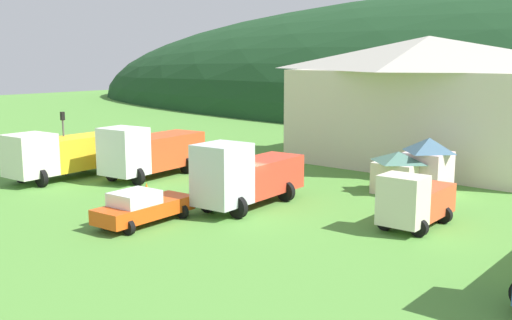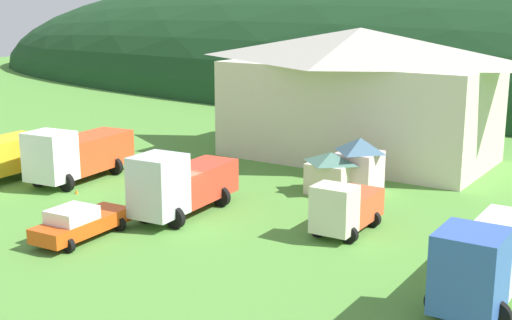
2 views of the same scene
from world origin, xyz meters
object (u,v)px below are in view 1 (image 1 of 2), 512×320
Objects in this scene: heavy_rig_striped at (62,153)px; traffic_light_west at (64,137)px; tow_truck_silver at (244,175)px; service_pickup_orange at (142,207)px; depot_building at (426,100)px; light_truck_cream at (414,200)px; traffic_cone_near_pickup at (146,188)px; heavy_rig_white at (150,151)px; play_shed_cream at (398,172)px; play_shed_pink at (428,164)px.

traffic_light_west reaches higher than heavy_rig_striped.
tow_truck_silver is at bearing 93.76° from heavy_rig_striped.
tow_truck_silver is at bearing 159.46° from service_pickup_orange.
depot_building reaches higher than tow_truck_silver.
light_truck_cream is (6.66, -15.38, -3.49)m from depot_building.
traffic_cone_near_pickup is (-9.56, -17.84, -4.78)m from depot_building.
depot_building is at bearing 136.20° from heavy_rig_white.
service_pickup_orange is at bearing -113.99° from play_shed_cream.
depot_building is at bearing 48.57° from traffic_light_west.
play_shed_pink is (1.22, 1.35, 0.40)m from play_shed_cream.
tow_truck_silver is 14.99m from traffic_light_west.
play_shed_cream is 1.86m from play_shed_pink.
depot_building is 25.27m from traffic_light_west.
light_truck_cream is 23.62m from traffic_light_west.
play_shed_pink reaches higher than traffic_cone_near_pickup.
heavy_rig_white reaches higher than service_pickup_orange.
traffic_light_west is at bearing -90.15° from tow_truck_silver.
light_truck_cream is at bearing -56.90° from play_shed_cream.
service_pickup_orange is at bearing 70.13° from heavy_rig_striped.
heavy_rig_striped is 22.85m from light_truck_cream.
traffic_cone_near_pickup is at bearing -144.12° from play_shed_pink.
depot_building reaches higher than service_pickup_orange.
service_pickup_orange is at bearing -17.81° from traffic_light_west.
tow_truck_silver is 1.42× the size of service_pickup_orange.
tow_truck_silver reaches higher than play_shed_cream.
traffic_light_west is (-19.42, -9.49, 1.34)m from play_shed_cream.
traffic_light_west is at bearing -131.43° from depot_building.
traffic_cone_near_pickup is (-7.82, -0.13, -1.76)m from tow_truck_silver.
depot_building is at bearing 137.20° from heavy_rig_striped.
heavy_rig_white is at bearing -156.96° from play_shed_cream.
heavy_rig_white is 13.20× the size of traffic_cone_near_pickup.
light_truck_cream is at bearing 96.72° from heavy_rig_striped.
heavy_rig_white reaches higher than play_shed_pink.
play_shed_pink reaches higher than heavy_rig_striped.
play_shed_cream is at bearing 114.91° from heavy_rig_striped.
heavy_rig_striped is at bearing -151.13° from play_shed_cream.
tow_truck_silver reaches higher than light_truck_cream.
light_truck_cream reaches higher than play_shed_cream.
service_pickup_orange is (-3.37, -23.15, -3.95)m from depot_building.
play_shed_cream is at bearing 146.95° from tow_truck_silver.
play_shed_pink is 22.90m from heavy_rig_striped.
play_shed_pink is at bearing 150.17° from service_pickup_orange.
heavy_rig_striped is 1.46m from traffic_light_west.
heavy_rig_white is 1.84× the size of traffic_light_west.
heavy_rig_striped reaches higher than traffic_cone_near_pickup.
heavy_rig_white is 5.87m from traffic_light_west.
traffic_cone_near_pickup is at bearing -118.19° from depot_building.
heavy_rig_white is 18.53m from light_truck_cream.
traffic_cone_near_pickup is (-16.22, -2.46, -1.29)m from light_truck_cream.
play_shed_cream is 21.18m from heavy_rig_striped.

